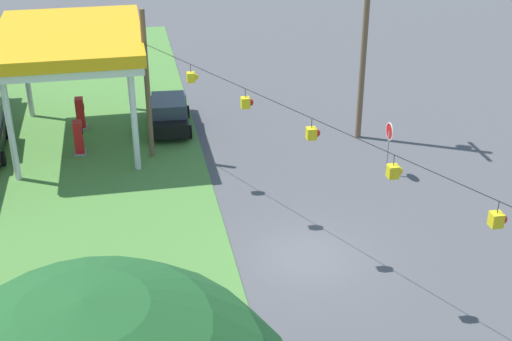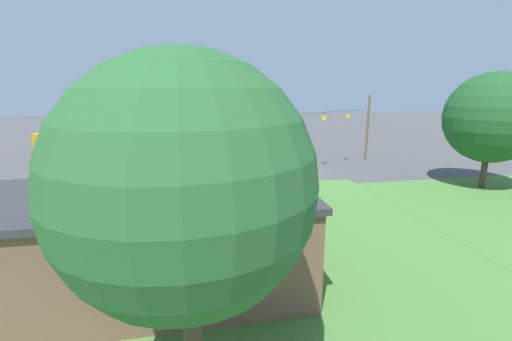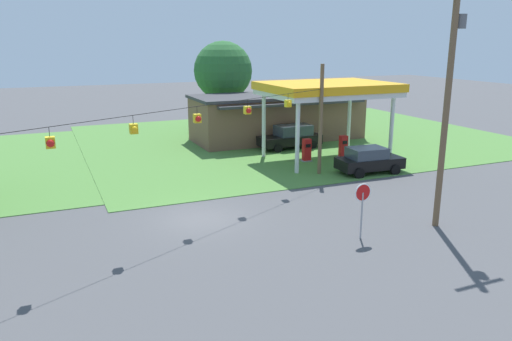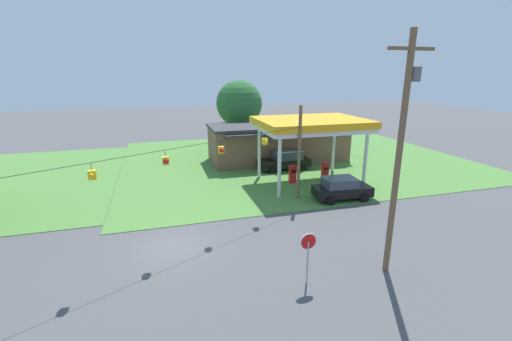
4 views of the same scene
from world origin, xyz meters
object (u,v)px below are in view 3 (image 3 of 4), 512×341
car_at_pumps_front (369,160)px  tree_behind_station (223,71)px  gas_station_canopy (327,90)px  fuel_pump_near (307,151)px  car_at_pumps_rear (291,137)px  gas_station_store (278,117)px  stop_sign_roadside (363,199)px  utility_pole_main (449,94)px  fuel_pump_far (343,147)px

car_at_pumps_front → tree_behind_station: bearing=104.0°
gas_station_canopy → fuel_pump_near: bearing=-179.9°
gas_station_canopy → car_at_pumps_rear: (-0.48, 4.44, -4.06)m
gas_station_store → car_at_pumps_front: (0.40, -12.72, -1.09)m
gas_station_canopy → gas_station_store: (0.19, 8.28, -3.03)m
stop_sign_roadside → utility_pole_main: utility_pole_main is taller
fuel_pump_near → fuel_pump_far: (3.06, 0.00, 0.00)m
gas_station_canopy → car_at_pumps_front: (0.59, -4.43, -4.12)m
fuel_pump_far → car_at_pumps_front: 4.53m
gas_station_canopy → stop_sign_roadside: (-6.32, -13.48, -3.20)m
gas_station_canopy → gas_station_store: bearing=88.7°
car_at_pumps_front → utility_pole_main: bearing=-103.1°
gas_station_store → utility_pole_main: 22.33m
car_at_pumps_front → tree_behind_station: (-3.34, 18.30, 4.78)m
gas_station_canopy → car_at_pumps_rear: gas_station_canopy is taller
utility_pole_main → tree_behind_station: size_ratio=1.31×
car_at_pumps_front → gas_station_store: bearing=95.4°
gas_station_canopy → fuel_pump_far: bearing=-0.1°
car_at_pumps_rear → utility_pole_main: 18.78m
fuel_pump_near → fuel_pump_far: bearing=0.0°
gas_station_canopy → car_at_pumps_front: 6.09m
fuel_pump_near → gas_station_canopy: bearing=0.1°
gas_station_store → car_at_pumps_rear: gas_station_store is taller
gas_station_canopy → stop_sign_roadside: 15.23m
fuel_pump_near → stop_sign_roadside: stop_sign_roadside is taller
gas_station_store → utility_pole_main: bearing=-96.1°
stop_sign_roadside → car_at_pumps_rear: bearing=-108.1°
car_at_pumps_rear → tree_behind_station: 10.77m
fuel_pump_far → utility_pole_main: bearing=-105.1°
car_at_pumps_front → tree_behind_station: 19.20m
fuel_pump_far → stop_sign_roadside: size_ratio=0.66×
fuel_pump_near → car_at_pumps_front: bearing=-64.5°
fuel_pump_near → car_at_pumps_front: car_at_pumps_front is taller
car_at_pumps_rear → tree_behind_station: bearing=-78.8°
fuel_pump_far → car_at_pumps_rear: bearing=114.3°
fuel_pump_far → tree_behind_station: tree_behind_station is taller
fuel_pump_far → stop_sign_roadside: (-7.85, -13.48, 1.02)m
utility_pole_main → tree_behind_station: 27.42m
utility_pole_main → fuel_pump_far: bearing=74.9°
gas_station_store → fuel_pump_far: size_ratio=8.87×
gas_station_canopy → tree_behind_station: (-2.75, 13.86, 0.65)m
fuel_pump_far → car_at_pumps_front: car_at_pumps_front is taller
tree_behind_station → utility_pole_main: bearing=-88.7°
fuel_pump_near → utility_pole_main: 14.56m
gas_station_store → car_at_pumps_rear: bearing=-100.0°
gas_station_store → stop_sign_roadside: gas_station_store is taller
gas_station_canopy → car_at_pumps_rear: bearing=96.2°
gas_station_store → car_at_pumps_rear: 4.03m
fuel_pump_far → car_at_pumps_front: (-0.94, -4.43, 0.10)m
stop_sign_roadside → gas_station_canopy: bearing=-115.1°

